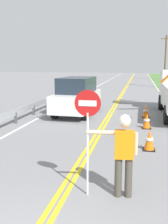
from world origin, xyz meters
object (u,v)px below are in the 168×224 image
Objects in this scene: oncoming_suv_nearest at (77,96)px; traffic_cone_mid at (147,121)px; traffic_cone_tail at (146,111)px; utility_pole_far at (165,57)px; stop_sign_paddle at (88,119)px; flagger_worker at (124,150)px; traffic_cone_lead at (149,140)px.

traffic_cone_mid is at bearing -34.88° from oncoming_suv_nearest.
traffic_cone_tail is (3.80, -0.12, -0.72)m from oncoming_suv_nearest.
utility_pole_far is 35.61m from traffic_cone_tail.
utility_pole_far reaches higher than stop_sign_paddle.
traffic_cone_lead is at bearing 78.91° from flagger_worker.
oncoming_suv_nearest is at bearing 108.89° from flagger_worker.
stop_sign_paddle reaches higher than traffic_cone_tail.
traffic_cone_lead and traffic_cone_mid have the same top height.
flagger_worker is 0.24× the size of utility_pole_far.
flagger_worker is at bearing -95.81° from utility_pole_far.
oncoming_suv_nearest is (-3.14, 9.17, 0.01)m from flagger_worker.
utility_pole_far is at bearing 83.78° from traffic_cone_tail.
traffic_cone_tail is at bearing 85.81° from flagger_worker.
flagger_worker is at bearing 5.76° from stop_sign_paddle.
traffic_cone_tail is at bearing -96.22° from utility_pole_far.
flagger_worker is 6.60m from traffic_cone_mid.
traffic_cone_mid is (-0.01, 3.12, 0.00)m from traffic_cone_lead.
traffic_cone_tail is at bearing 81.11° from stop_sign_paddle.
traffic_cone_lead is 5.65m from traffic_cone_tail.
traffic_cone_lead is (0.67, 3.41, -0.71)m from flagger_worker.
flagger_worker is 44.59m from utility_pole_far.
traffic_cone_lead is at bearing -89.78° from traffic_cone_mid.
utility_pole_far is 38.11m from traffic_cone_mid.
oncoming_suv_nearest is (-2.37, 9.25, -0.65)m from stop_sign_paddle.
traffic_cone_tail is (1.43, 9.13, -1.37)m from stop_sign_paddle.
traffic_cone_lead is (3.81, -5.77, -0.72)m from oncoming_suv_nearest.
stop_sign_paddle reaches higher than oncoming_suv_nearest.
flagger_worker is at bearing -95.74° from traffic_cone_mid.
flagger_worker is 2.61× the size of traffic_cone_lead.
utility_pole_far is (4.50, 44.26, 2.95)m from flagger_worker.
utility_pole_far is at bearing 83.22° from stop_sign_paddle.
utility_pole_far is 10.91× the size of traffic_cone_tail.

